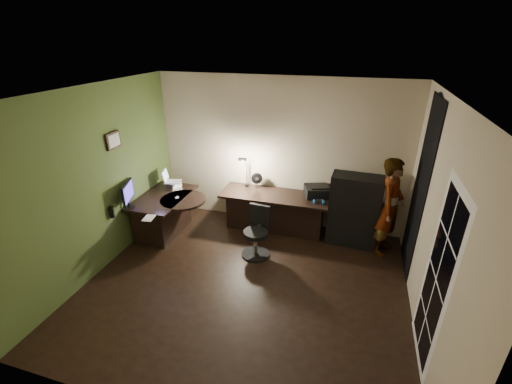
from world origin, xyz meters
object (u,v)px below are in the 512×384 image
(desk_right, at_px, (274,212))
(monitor, at_px, (128,199))
(person, at_px, (390,207))
(office_chair, at_px, (256,233))
(desk_left, at_px, (165,215))
(cabinet, at_px, (354,210))

(desk_right, height_order, monitor, monitor)
(person, bearing_deg, office_chair, 127.25)
(desk_left, xyz_separation_m, desk_right, (1.85, 0.65, -0.01))
(desk_right, bearing_deg, office_chair, -96.44)
(cabinet, relative_size, person, 0.76)
(cabinet, xyz_separation_m, office_chair, (-1.47, -0.85, -0.20))
(office_chair, xyz_separation_m, person, (2.00, 0.73, 0.40))
(desk_left, xyz_separation_m, person, (3.76, 0.51, 0.45))
(cabinet, height_order, monitor, cabinet)
(monitor, height_order, office_chair, monitor)
(desk_right, relative_size, person, 1.17)
(desk_left, relative_size, cabinet, 1.02)
(monitor, bearing_deg, desk_right, 9.38)
(office_chair, height_order, person, person)
(office_chair, bearing_deg, cabinet, 34.54)
(cabinet, xyz_separation_m, person, (0.53, -0.12, 0.20))
(desk_right, height_order, cabinet, cabinet)
(desk_right, bearing_deg, cabinet, -1.23)
(desk_right, xyz_separation_m, monitor, (-2.16, -1.17, 0.52))
(desk_left, bearing_deg, cabinet, 11.15)
(cabinet, height_order, office_chair, cabinet)
(desk_left, relative_size, person, 0.77)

